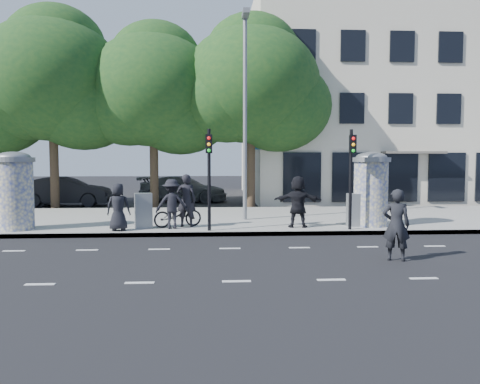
{
  "coord_description": "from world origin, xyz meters",
  "views": [
    {
      "loc": [
        -0.5,
        -11.76,
        2.54
      ],
      "look_at": [
        0.41,
        3.5,
        1.47
      ],
      "focal_mm": 35.0,
      "sensor_mm": 36.0,
      "label": 1
    }
  ],
  "objects": [
    {
      "name": "ped_f",
      "position": [
        2.51,
        4.43,
        1.06
      ],
      "size": [
        1.75,
        0.84,
        1.82
      ],
      "primitive_type": "imported",
      "rotation": [
        0.0,
        0.0,
        3.0
      ],
      "color": "black",
      "rests_on": "sidewalk"
    },
    {
      "name": "traffic_pole_near",
      "position": [
        -0.6,
        3.79,
        2.23
      ],
      "size": [
        0.22,
        0.31,
        3.4
      ],
      "color": "black",
      "rests_on": "sidewalk"
    },
    {
      "name": "ped_a",
      "position": [
        -3.64,
        4.0,
        0.95
      ],
      "size": [
        0.79,
        0.53,
        1.6
      ],
      "primitive_type": "imported",
      "rotation": [
        0.0,
        0.0,
        3.16
      ],
      "color": "black",
      "rests_on": "sidewalk"
    },
    {
      "name": "car_right",
      "position": [
        -2.23,
        16.44,
        0.76
      ],
      "size": [
        3.34,
        5.61,
        1.52
      ],
      "primitive_type": "imported",
      "rotation": [
        0.0,
        0.0,
        1.33
      ],
      "color": "#54575B",
      "rests_on": "ground"
    },
    {
      "name": "ad_column_left",
      "position": [
        -7.2,
        4.5,
        1.54
      ],
      "size": [
        1.36,
        1.36,
        2.65
      ],
      "color": "beige",
      "rests_on": "sidewalk"
    },
    {
      "name": "car_mid",
      "position": [
        -8.48,
        14.13,
        0.79
      ],
      "size": [
        1.84,
        4.88,
        1.59
      ],
      "primitive_type": "imported",
      "rotation": [
        0.0,
        0.0,
        1.6
      ],
      "color": "black",
      "rests_on": "ground"
    },
    {
      "name": "tree_near_left",
      "position": [
        -3.5,
        12.7,
        6.06
      ],
      "size": [
        6.8,
        6.8,
        8.97
      ],
      "color": "#38281C",
      "rests_on": "ground"
    },
    {
      "name": "bicycle",
      "position": [
        -1.72,
        4.75,
        0.6
      ],
      "size": [
        1.19,
        1.83,
        0.91
      ],
      "primitive_type": "imported",
      "rotation": [
        0.0,
        0.0,
        1.94
      ],
      "color": "black",
      "rests_on": "sidewalk"
    },
    {
      "name": "ped_d",
      "position": [
        -1.89,
        4.41,
        1.0
      ],
      "size": [
        1.18,
        0.77,
        1.71
      ],
      "primitive_type": "imported",
      "rotation": [
        0.0,
        0.0,
        3.27
      ],
      "color": "black",
      "rests_on": "sidewalk"
    },
    {
      "name": "cabinet_right",
      "position": [
        4.59,
        4.55,
        0.74
      ],
      "size": [
        0.59,
        0.45,
        1.17
      ],
      "primitive_type": "cube",
      "rotation": [
        0.0,
        0.0,
        -0.07
      ],
      "color": "gray",
      "rests_on": "sidewalk"
    },
    {
      "name": "street_lamp",
      "position": [
        0.8,
        6.63,
        4.79
      ],
      "size": [
        0.25,
        0.93,
        8.0
      ],
      "color": "slate",
      "rests_on": "sidewalk"
    },
    {
      "name": "cabinet_left",
      "position": [
        -2.9,
        4.6,
        0.76
      ],
      "size": [
        0.67,
        0.55,
        1.22
      ],
      "primitive_type": "cube",
      "rotation": [
        0.0,
        0.0,
        0.24
      ],
      "color": "gray",
      "rests_on": "sidewalk"
    },
    {
      "name": "sidewalk",
      "position": [
        0.0,
        7.5,
        0.07
      ],
      "size": [
        40.0,
        8.0,
        0.15
      ],
      "primitive_type": "cube",
      "color": "gray",
      "rests_on": "ground"
    },
    {
      "name": "man_road",
      "position": [
        4.1,
        -0.42,
        0.9
      ],
      "size": [
        0.76,
        0.62,
        1.81
      ],
      "primitive_type": "imported",
      "rotation": [
        0.0,
        0.0,
        2.82
      ],
      "color": "black",
      "rests_on": "ground"
    },
    {
      "name": "ped_b",
      "position": [
        -1.42,
        4.85,
        1.09
      ],
      "size": [
        0.73,
        0.52,
        1.87
      ],
      "primitive_type": "imported",
      "rotation": [
        0.0,
        0.0,
        3.03
      ],
      "color": "black",
      "rests_on": "sidewalk"
    },
    {
      "name": "traffic_pole_far",
      "position": [
        4.2,
        3.79,
        2.23
      ],
      "size": [
        0.22,
        0.31,
        3.4
      ],
      "color": "black",
      "rests_on": "sidewalk"
    },
    {
      "name": "building",
      "position": [
        12.0,
        19.99,
        5.99
      ],
      "size": [
        20.3,
        15.85,
        12.0
      ],
      "color": "beige",
      "rests_on": "ground"
    },
    {
      "name": "ground",
      "position": [
        0.0,
        0.0,
        0.0
      ],
      "size": [
        120.0,
        120.0,
        0.0
      ],
      "primitive_type": "plane",
      "color": "black",
      "rests_on": "ground"
    },
    {
      "name": "curb",
      "position": [
        0.0,
        3.55,
        0.07
      ],
      "size": [
        40.0,
        0.1,
        0.16
      ],
      "primitive_type": "cube",
      "color": "slate",
      "rests_on": "ground"
    },
    {
      "name": "tree_center",
      "position": [
        1.5,
        12.3,
        6.31
      ],
      "size": [
        7.0,
        7.0,
        9.3
      ],
      "color": "#38281C",
      "rests_on": "ground"
    },
    {
      "name": "ad_column_right",
      "position": [
        5.2,
        4.7,
        1.54
      ],
      "size": [
        1.36,
        1.36,
        2.65
      ],
      "color": "beige",
      "rests_on": "sidewalk"
    },
    {
      "name": "lane_dash_far",
      "position": [
        0.0,
        1.4,
        0.0
      ],
      "size": [
        32.0,
        0.12,
        0.01
      ],
      "primitive_type": "cube",
      "color": "silver",
      "rests_on": "ground"
    },
    {
      "name": "tree_mid_left",
      "position": [
        -8.5,
        12.5,
        6.5
      ],
      "size": [
        7.2,
        7.2,
        9.57
      ],
      "color": "#38281C",
      "rests_on": "ground"
    },
    {
      "name": "lane_dash_near",
      "position": [
        0.0,
        -2.2,
        0.0
      ],
      "size": [
        32.0,
        0.12,
        0.01
      ],
      "primitive_type": "cube",
      "color": "silver",
      "rests_on": "ground"
    },
    {
      "name": "car_left",
      "position": [
        -10.89,
        14.71,
        0.77
      ],
      "size": [
        2.86,
        4.81,
        1.54
      ],
      "primitive_type": "imported",
      "rotation": [
        0.0,
        0.0,
        1.32
      ],
      "color": "#4E5054",
      "rests_on": "ground"
    }
  ]
}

